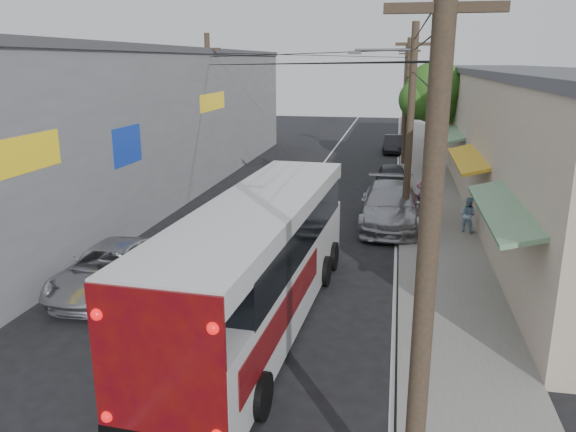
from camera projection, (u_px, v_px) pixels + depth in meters
name	position (u px, v px, depth m)	size (l,w,h in m)	color
ground	(142.00, 403.00, 11.21)	(120.00, 120.00, 0.00)	black
sidewalk	(429.00, 192.00, 28.92)	(3.00, 80.00, 0.12)	slate
building_right	(520.00, 130.00, 29.16)	(7.09, 40.00, 6.25)	#B5A290
building_left	(136.00, 120.00, 28.82)	(7.20, 36.00, 7.25)	gray
utility_poles	(366.00, 111.00, 28.76)	(11.80, 45.28, 8.00)	#473828
street_tree	(436.00, 94.00, 33.30)	(4.40, 4.00, 6.60)	#3F2B19
coach_bus	(261.00, 260.00, 14.36)	(3.10, 11.50, 3.28)	silver
jeepney	(110.00, 269.00, 16.57)	(2.25, 4.89, 1.36)	silver
parked_suv	(390.00, 206.00, 23.09)	(2.39, 5.88, 1.71)	#9F9EA6
parked_car_mid	(392.00, 178.00, 29.28)	(1.64, 4.08, 1.39)	#292A2F
parked_car_far	(394.00, 144.00, 41.64)	(1.35, 3.89, 1.28)	black
pedestrian_near	(424.00, 192.00, 24.69)	(0.66, 0.43, 1.81)	pink
pedestrian_far	(468.00, 214.00, 21.89)	(0.68, 0.53, 1.40)	#95BAD9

